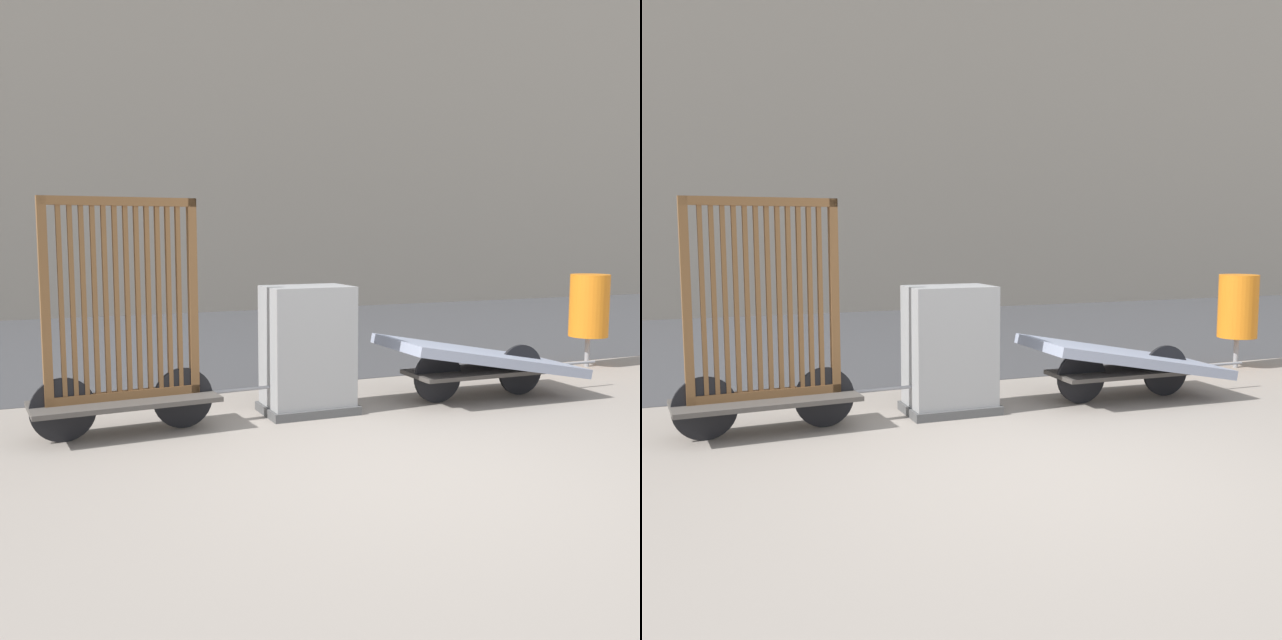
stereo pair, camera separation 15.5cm
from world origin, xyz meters
The scene contains 6 objects.
ground_plane centered at (0.00, 0.00, 0.00)m, with size 60.00×60.00×0.00m, color gray.
road_strip centered at (0.00, 7.02, 0.00)m, with size 56.00×7.67×0.01m.
bike_cart_with_bedframe centered at (-1.74, 1.84, 0.73)m, with size 2.22×0.68×1.95m.
bike_cart_with_mattress centered at (1.75, 1.84, 0.40)m, with size 2.44×1.04×0.65m.
utility_cabinet centered at (-0.07, 1.96, 0.55)m, with size 0.84×0.59×1.18m.
trash_bin centered at (4.03, 2.83, 0.76)m, with size 0.48×0.48×1.15m.
Camera 1 is at (-2.60, -4.37, 1.67)m, focal length 42.00 mm.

